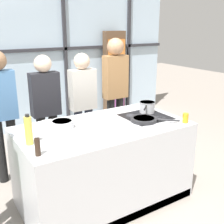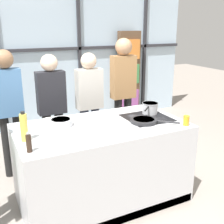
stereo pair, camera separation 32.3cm
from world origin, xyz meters
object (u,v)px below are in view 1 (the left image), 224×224
(spectator_center_right, at_px, (83,101))
(spectator_far_right, at_px, (115,87))
(oil_bottle, at_px, (29,130))
(saucepan, at_px, (147,107))
(mixing_bowl, at_px, (62,124))
(juice_glass_near, at_px, (185,118))
(white_plate, at_px, (49,123))
(pepper_grinder, at_px, (38,146))
(spectator_far_left, at_px, (2,107))
(spectator_center_left, at_px, (46,106))
(frying_pan, at_px, (145,119))

(spectator_center_right, distance_m, spectator_far_right, 0.58)
(spectator_center_right, distance_m, oil_bottle, 1.58)
(saucepan, relative_size, mixing_bowl, 1.18)
(spectator_center_right, distance_m, saucepan, 1.03)
(oil_bottle, distance_m, juice_glass_near, 1.71)
(white_plate, xyz_separation_m, mixing_bowl, (0.07, -0.21, 0.03))
(juice_glass_near, bearing_deg, pepper_grinder, 177.48)
(spectator_far_left, bearing_deg, pepper_grinder, 89.85)
(pepper_grinder, bearing_deg, saucepan, 16.57)
(spectator_center_right, relative_size, pepper_grinder, 8.64)
(saucepan, bearing_deg, spectator_center_left, 137.21)
(mixing_bowl, relative_size, pepper_grinder, 1.36)
(spectator_center_left, distance_m, pepper_grinder, 1.50)
(frying_pan, height_order, juice_glass_near, juice_glass_near)
(spectator_center_right, relative_size, white_plate, 7.23)
(white_plate, relative_size, pepper_grinder, 1.20)
(spectator_far_left, xyz_separation_m, oil_bottle, (0.01, -1.12, 0.06))
(spectator_far_left, distance_m, frying_pan, 1.77)
(pepper_grinder, bearing_deg, spectator_far_right, 39.49)
(spectator_center_left, distance_m, saucepan, 1.36)
(oil_bottle, bearing_deg, spectator_far_left, 90.33)
(spectator_center_left, relative_size, spectator_far_right, 0.90)
(spectator_far_left, relative_size, saucepan, 5.69)
(saucepan, bearing_deg, juice_glass_near, -77.78)
(spectator_center_left, height_order, pepper_grinder, spectator_center_left)
(mixing_bowl, relative_size, juice_glass_near, 2.31)
(saucepan, height_order, mixing_bowl, saucepan)
(saucepan, bearing_deg, spectator_far_left, 149.34)
(spectator_far_right, distance_m, oil_bottle, 2.02)
(saucepan, bearing_deg, oil_bottle, -172.97)
(oil_bottle, relative_size, pepper_grinder, 1.56)
(spectator_center_right, bearing_deg, saucepan, 115.34)
(juice_glass_near, bearing_deg, spectator_far_left, 138.88)
(spectator_center_right, height_order, frying_pan, spectator_center_right)
(mixing_bowl, distance_m, juice_glass_near, 1.38)
(white_plate, bearing_deg, spectator_center_right, 41.08)
(spectator_center_right, relative_size, juice_glass_near, 14.67)
(spectator_far_left, bearing_deg, spectator_center_left, -180.00)
(spectator_far_left, bearing_deg, mixing_bowl, 116.74)
(white_plate, relative_size, mixing_bowl, 0.88)
(spectator_center_left, xyz_separation_m, mixing_bowl, (-0.13, -0.87, 0.03))
(spectator_far_left, relative_size, spectator_center_right, 1.05)
(white_plate, distance_m, pepper_grinder, 0.82)
(oil_bottle, bearing_deg, mixing_bowl, 30.30)
(mixing_bowl, bearing_deg, spectator_far_right, 34.75)
(spectator_center_right, bearing_deg, mixing_bowl, 51.58)
(saucepan, xyz_separation_m, mixing_bowl, (-1.12, 0.06, -0.03))
(spectator_center_left, distance_m, frying_pan, 1.40)
(spectator_far_left, bearing_deg, spectator_far_right, -180.00)
(frying_pan, xyz_separation_m, white_plate, (-0.95, 0.52, -0.02))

